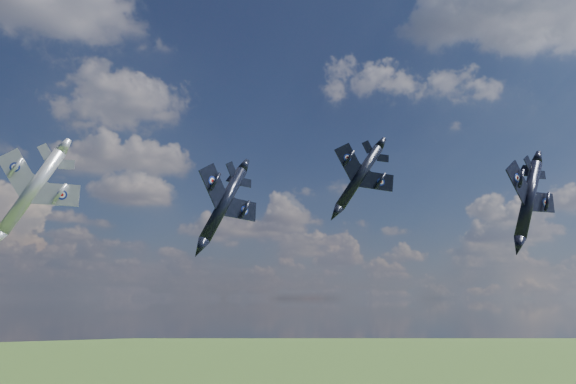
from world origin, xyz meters
name	(u,v)px	position (x,y,z in m)	size (l,w,h in m)	color
jet_lead_navy	(224,204)	(-5.87, 15.47, 80.94)	(10.64, 14.84, 3.07)	black
jet_right_navy	(529,200)	(26.93, -1.26, 81.32)	(10.47, 14.60, 3.02)	black
jet_high_navy	(359,177)	(16.75, 20.11, 87.35)	(11.10, 15.48, 3.20)	black
jet_left_silver	(32,191)	(-27.14, 26.22, 82.70)	(11.75, 16.38, 3.39)	#9CA0A6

